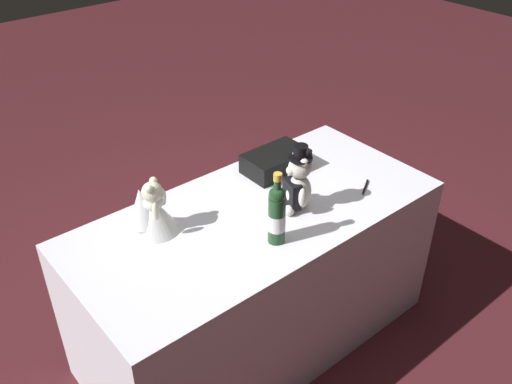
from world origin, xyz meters
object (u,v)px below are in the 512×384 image
object	(u,v)px
signing_pen	(365,188)
teddy_bear_groom	(297,184)
gift_case_black	(275,161)
teddy_bear_bride	(151,210)
champagne_bottle	(277,214)

from	to	relation	value
signing_pen	teddy_bear_groom	bearing A→B (deg)	-13.97
gift_case_black	teddy_bear_bride	bearing A→B (deg)	2.68
teddy_bear_groom	teddy_bear_bride	bearing A→B (deg)	-25.56
teddy_bear_groom	teddy_bear_bride	xyz separation A→B (m)	(0.55, -0.26, -0.02)
teddy_bear_groom	teddy_bear_bride	world-z (taller)	teddy_bear_groom
champagne_bottle	signing_pen	distance (m)	0.57
teddy_bear_groom	signing_pen	distance (m)	0.37
teddy_bear_bride	signing_pen	distance (m)	0.96
champagne_bottle	gift_case_black	world-z (taller)	champagne_bottle
champagne_bottle	signing_pen	size ratio (longest dim) A/B	2.69
teddy_bear_groom	signing_pen	size ratio (longest dim) A/B	2.63
teddy_bear_bride	gift_case_black	size ratio (longest dim) A/B	0.79
champagne_bottle	teddy_bear_bride	bearing A→B (deg)	-47.86
signing_pen	teddy_bear_bride	bearing A→B (deg)	-21.29
teddy_bear_bride	champagne_bottle	size ratio (longest dim) A/B	0.75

